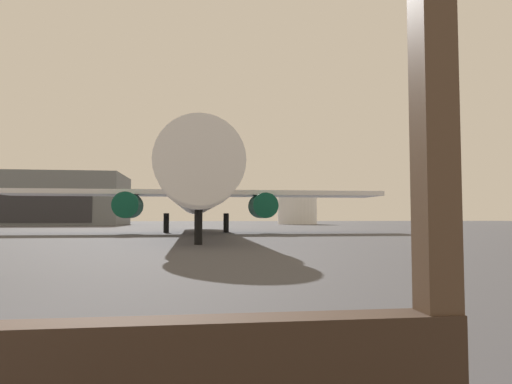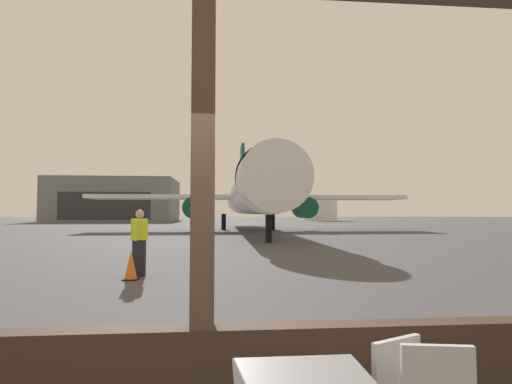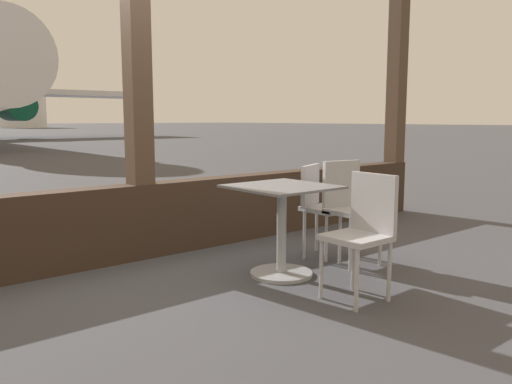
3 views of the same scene
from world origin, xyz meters
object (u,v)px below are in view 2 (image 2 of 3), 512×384
Objects in this scene: ground_crew_worker at (139,242)px; distant_hangar at (116,200)px; fuel_storage_tank at (320,209)px; airplane at (251,193)px; traffic_cone at (131,266)px.

distant_hangar is at bearing 105.02° from ground_crew_worker.
fuel_storage_tank is (41.86, 0.04, -1.67)m from distant_hangar.
distant_hangar reaches higher than fuel_storage_tank.
distant_hangar is at bearing 117.23° from airplane.
traffic_cone is at bearing -75.16° from distant_hangar.
ground_crew_worker is 74.38m from fuel_storage_tank.
ground_crew_worker is 73.28m from distant_hangar.
airplane is 51.86m from distant_hangar.
distant_hangar reaches higher than ground_crew_worker.
distant_hangar is (-18.88, 71.23, 3.84)m from traffic_cone.
distant_hangar reaches higher than traffic_cone.
ground_crew_worker is at bearing 80.33° from traffic_cone.
ground_crew_worker is at bearing -100.94° from airplane.
distant_hangar is (-18.97, 70.71, 3.29)m from ground_crew_worker.
airplane is 4.89× the size of fuel_storage_tank.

